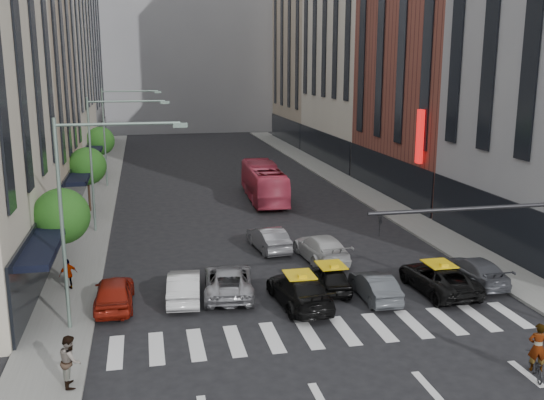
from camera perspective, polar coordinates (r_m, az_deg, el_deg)
ground at (r=25.47m, az=6.64°, el=-13.61°), size 160.00×160.00×0.00m
sidewalk_left at (r=52.92m, az=-16.08°, el=-0.04°), size 3.00×96.00×0.15m
sidewalk_right at (r=56.11m, az=8.02°, el=1.04°), size 3.00×96.00×0.15m
building_left_b at (r=50.49m, az=-23.46°, el=12.50°), size 8.00×16.00×24.00m
building_left_d at (r=87.18m, az=-18.91°, el=14.45°), size 8.00×18.00×30.00m
building_right_b at (r=54.47m, az=15.18°, el=14.07°), size 8.00×18.00×26.00m
building_right_d at (r=90.04m, az=3.87°, el=14.36°), size 8.00×18.00×28.00m
building_far at (r=107.07m, az=-8.35°, el=16.13°), size 30.00×10.00×36.00m
tree_near at (r=32.76m, az=-19.20°, el=-1.46°), size 2.88×2.88×4.95m
tree_mid at (r=48.37m, az=-16.99°, el=3.07°), size 2.88×2.88×4.95m
tree_far at (r=64.18m, az=-15.87°, el=5.37°), size 2.88×2.88×4.95m
streetlamp_near at (r=26.25m, az=-17.27°, el=0.36°), size 5.38×0.25×9.00m
streetlamp_mid at (r=42.00m, az=-15.45°, el=4.89°), size 5.38×0.25×9.00m
streetlamp_far at (r=57.89m, az=-14.61°, el=6.95°), size 5.38×0.25×9.00m
traffic_signal at (r=26.49m, az=23.62°, el=-3.22°), size 10.10×0.20×6.00m
liberty_sign at (r=46.51m, az=13.75°, el=5.82°), size 0.30×0.70×4.00m
car_red at (r=29.77m, az=-14.63°, el=-8.40°), size 1.84×4.44×1.50m
car_white_front at (r=29.98m, az=-8.27°, el=-8.01°), size 1.94×4.51×1.44m
car_silver at (r=30.44m, az=-4.12°, el=-7.59°), size 2.98×5.43×1.44m
taxi_left at (r=29.08m, az=2.60°, el=-8.48°), size 2.55×5.37×1.51m
taxi_center at (r=31.15m, az=5.55°, el=-7.28°), size 1.74×3.89×1.30m
car_grey_mid at (r=30.24m, az=9.64°, el=-8.00°), size 1.43×4.03×1.33m
taxi_right at (r=31.86m, az=15.39°, el=-7.08°), size 2.65×5.34×1.45m
car_grey_curb at (r=33.63m, az=18.47°, el=-6.31°), size 2.01×4.76×1.37m
car_row2_left at (r=37.41m, az=-0.33°, el=-3.65°), size 2.11×4.65×1.48m
car_row2_right at (r=35.60m, az=4.65°, el=-4.51°), size 2.54×5.38×1.52m
bus at (r=51.08m, az=-0.78°, el=1.67°), size 3.05×11.01×3.04m
motorcycle at (r=24.95m, az=23.57°, el=-14.14°), size 1.11×1.72×0.86m
rider at (r=24.40m, az=23.85°, el=-11.28°), size 0.79×0.66×1.86m
pedestrian_near at (r=23.06m, az=-18.46°, el=-14.14°), size 0.84×1.01×1.87m
pedestrian_far at (r=32.28m, az=-18.63°, el=-6.64°), size 1.00×0.77×1.58m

